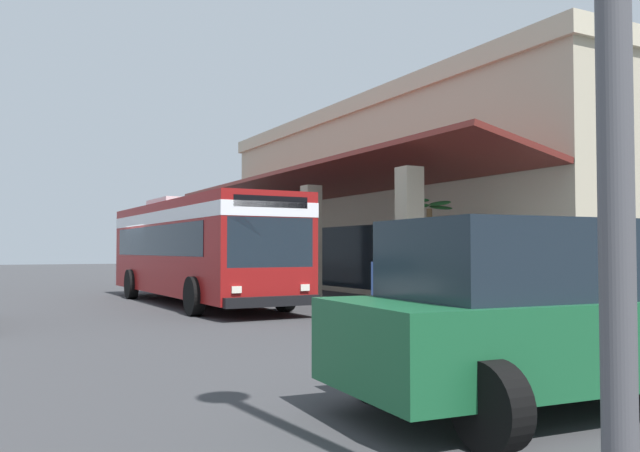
{
  "coord_description": "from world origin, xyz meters",
  "views": [
    {
      "loc": [
        22.57,
        -5.79,
        1.66
      ],
      "look_at": [
        4.93,
        3.56,
        2.39
      ],
      "focal_mm": 37.06,
      "sensor_mm": 36.0,
      "label": 1
    }
  ],
  "objects_px": {
    "pedestrian": "(385,291)",
    "potted_palm": "(430,286)",
    "parked_suv_green": "(553,311)",
    "transit_bus": "(196,244)"
  },
  "relations": [
    {
      "from": "parked_suv_green",
      "to": "pedestrian",
      "type": "height_order",
      "value": "parked_suv_green"
    },
    {
      "from": "parked_suv_green",
      "to": "potted_palm",
      "type": "distance_m",
      "value": 11.49
    },
    {
      "from": "parked_suv_green",
      "to": "potted_palm",
      "type": "relative_size",
      "value": 1.57
    },
    {
      "from": "parked_suv_green",
      "to": "potted_palm",
      "type": "xyz_separation_m",
      "value": [
        -9.85,
        5.9,
        -0.35
      ]
    },
    {
      "from": "parked_suv_green",
      "to": "transit_bus",
      "type": "bearing_deg",
      "value": 177.1
    },
    {
      "from": "pedestrian",
      "to": "potted_palm",
      "type": "xyz_separation_m",
      "value": [
        -5.08,
        4.85,
        -0.28
      ]
    },
    {
      "from": "transit_bus",
      "to": "potted_palm",
      "type": "xyz_separation_m",
      "value": [
        5.1,
        5.14,
        -1.19
      ]
    },
    {
      "from": "pedestrian",
      "to": "potted_palm",
      "type": "height_order",
      "value": "potted_palm"
    },
    {
      "from": "potted_palm",
      "to": "parked_suv_green",
      "type": "bearing_deg",
      "value": -30.91
    },
    {
      "from": "pedestrian",
      "to": "potted_palm",
      "type": "bearing_deg",
      "value": 136.31
    }
  ]
}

